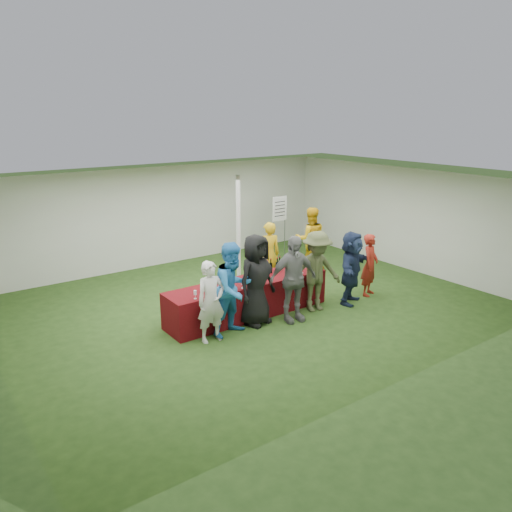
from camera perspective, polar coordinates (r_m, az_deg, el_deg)
ground at (r=11.02m, az=-0.65°, el=-5.68°), size 60.00×60.00×0.00m
tent at (r=11.82m, az=-2.02°, el=2.71°), size 10.00×10.00×10.00m
serving_table at (r=10.41m, az=-0.90°, el=-4.81°), size 3.60×0.80×0.75m
wine_bottles at (r=10.70m, az=1.41°, el=-1.40°), size 0.73×0.17×0.32m
wine_glasses at (r=9.83m, az=-1.90°, el=-3.09°), size 2.69×0.11×0.16m
water_bottle at (r=10.32m, az=-1.05°, el=-2.17°), size 0.07×0.07×0.23m
bar_towel at (r=11.25m, az=5.64°, el=-1.16°), size 0.25×0.18×0.03m
dump_bucket at (r=11.05m, az=6.65°, el=-1.10°), size 0.22×0.22×0.18m
wine_list_sign at (r=14.25m, az=2.71°, el=4.89°), size 0.50×0.03×1.80m
staff_pourer at (r=12.00m, az=1.44°, el=0.18°), size 0.67×0.54×1.59m
staff_back at (r=13.32m, az=6.22°, el=1.95°), size 1.03×0.96×1.70m
customer_0 at (r=9.16m, az=-5.14°, el=-5.24°), size 0.58×0.39×1.54m
customer_1 at (r=9.38m, az=-2.61°, el=-3.79°), size 1.00×0.85×1.81m
customer_2 at (r=9.81m, az=-0.01°, el=-2.74°), size 1.02×0.79×1.84m
customer_3 at (r=9.98m, az=4.24°, el=-2.64°), size 1.10×0.60×1.78m
customer_4 at (r=10.56m, az=6.92°, el=-1.77°), size 1.23×0.86×1.74m
customer_5 at (r=11.12m, az=10.84°, el=-1.31°), size 1.56×1.15×1.63m
customer_6 at (r=11.72m, az=12.89°, el=-1.00°), size 0.62×0.54×1.45m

